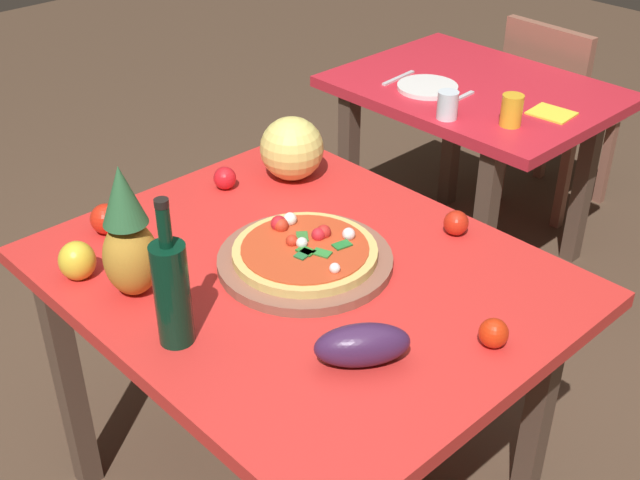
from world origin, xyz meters
The scene contains 20 objects.
display_table centered at (0.00, 0.00, 0.66)m, with size 1.20×0.99×0.74m.
background_table centered at (-0.45, 1.27, 0.63)m, with size 0.97×0.75×0.74m.
dining_chair centered at (-0.46, 1.87, 0.48)m, with size 0.41×0.41×0.85m.
pizza_board centered at (-0.01, 0.02, 0.76)m, with size 0.43×0.43×0.03m, color brown.
pizza centered at (-0.02, 0.02, 0.78)m, with size 0.35×0.35×0.06m.
wine_bottle centered at (0.01, -0.37, 0.87)m, with size 0.08×0.08×0.34m.
pineapple_left centered at (-0.20, -0.34, 0.89)m, with size 0.13×0.13×0.33m.
melon centered at (-0.38, 0.30, 0.83)m, with size 0.18×0.18×0.18m, color #DFD06A.
bell_pepper centered at (-0.35, -0.40, 0.79)m, with size 0.09×0.09×0.10m, color gold.
eggplant centered at (0.33, -0.14, 0.79)m, with size 0.20×0.09×0.09m, color #3A1F44.
tomato_by_bottle centered at (-0.46, 0.12, 0.77)m, with size 0.06×0.06×0.06m, color red.
tomato_beside_pepper centered at (0.49, 0.10, 0.77)m, with size 0.06×0.06×0.06m, color red.
tomato_near_board centered at (0.15, 0.40, 0.78)m, with size 0.06×0.06×0.06m, color red.
tomato_at_corner centered at (-0.48, -0.25, 0.78)m, with size 0.08×0.08×0.08m, color red.
drinking_glass_juice centered at (-0.16, 1.07, 0.79)m, with size 0.07×0.07×0.10m, color gold.
drinking_glass_water centered at (-0.34, 0.96, 0.79)m, with size 0.07×0.07×0.09m, color silver.
dinner_plate centered at (-0.55, 1.11, 0.75)m, with size 0.22×0.22×0.02m, color white.
fork_utensil centered at (-0.69, 1.11, 0.75)m, with size 0.02×0.18×0.01m, color silver.
knife_utensil centered at (-0.41, 1.11, 0.75)m, with size 0.02×0.18×0.01m, color silver.
napkin_folded centered at (-0.11, 1.24, 0.75)m, with size 0.14×0.12×0.01m, color yellow.
Camera 1 is at (1.21, -1.09, 1.85)m, focal length 45.96 mm.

